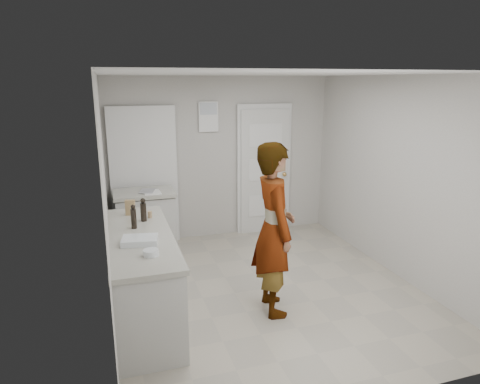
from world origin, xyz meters
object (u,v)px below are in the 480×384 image
object	(u,v)px
oil_cruet_a	(143,210)
baking_dish	(140,241)
oil_cruet_b	(134,217)
cake_mix_box	(130,208)
spice_jar	(150,214)
egg_bowl	(151,253)
person	(274,229)

from	to	relation	value
oil_cruet_a	baking_dish	world-z (taller)	oil_cruet_a
oil_cruet_a	oil_cruet_b	world-z (taller)	same
cake_mix_box	spice_jar	bearing A→B (deg)	-25.82
oil_cruet_b	cake_mix_box	bearing A→B (deg)	90.70
oil_cruet_a	baking_dish	bearing A→B (deg)	-98.34
spice_jar	oil_cruet_a	xyz separation A→B (m)	(-0.08, -0.09, 0.09)
oil_cruet_a	egg_bowl	xyz separation A→B (m)	(-0.03, -1.00, -0.10)
cake_mix_box	oil_cruet_b	size ratio (longest dim) A/B	0.68
oil_cruet_a	spice_jar	bearing A→B (deg)	51.26
person	oil_cruet_b	world-z (taller)	person
spice_jar	oil_cruet_b	world-z (taller)	oil_cruet_b
baking_dish	egg_bowl	world-z (taller)	baking_dish
spice_jar	oil_cruet_b	distance (m)	0.38
person	cake_mix_box	world-z (taller)	person
spice_jar	oil_cruet_a	bearing A→B (deg)	-128.74
person	egg_bowl	world-z (taller)	person
oil_cruet_b	egg_bowl	world-z (taller)	oil_cruet_b
spice_jar	baking_dish	xyz separation A→B (m)	(-0.17, -0.77, -0.01)
baking_dish	oil_cruet_a	bearing A→B (deg)	81.66
cake_mix_box	oil_cruet_a	distance (m)	0.30
oil_cruet_b	oil_cruet_a	bearing A→B (deg)	61.17
cake_mix_box	oil_cruet_a	size ratio (longest dim) A/B	0.68
spice_jar	egg_bowl	distance (m)	1.10
person	oil_cruet_b	size ratio (longest dim) A/B	7.06
oil_cruet_b	egg_bowl	xyz separation A→B (m)	(0.09, -0.78, -0.10)
egg_bowl	oil_cruet_a	bearing A→B (deg)	88.25
oil_cruet_a	oil_cruet_b	bearing A→B (deg)	-118.83
spice_jar	egg_bowl	xyz separation A→B (m)	(-0.11, -1.09, -0.01)
oil_cruet_a	baking_dish	xyz separation A→B (m)	(-0.10, -0.67, -0.10)
cake_mix_box	spice_jar	size ratio (longest dim) A/B	2.35
person	spice_jar	bearing A→B (deg)	61.98
oil_cruet_a	baking_dish	distance (m)	0.69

